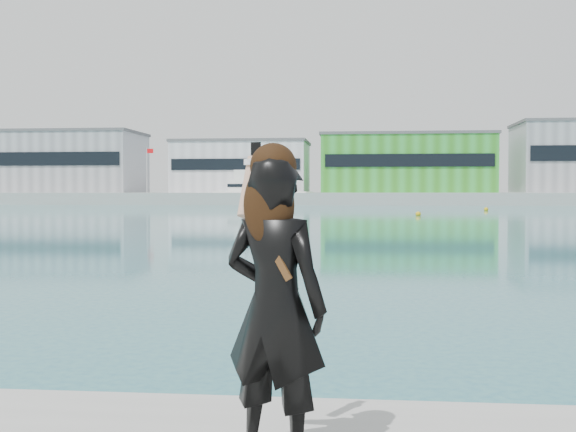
% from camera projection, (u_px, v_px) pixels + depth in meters
% --- Properties ---
extents(far_quay, '(320.00, 40.00, 2.00)m').
position_uv_depth(far_quay, '(361.00, 198.00, 133.35)').
color(far_quay, '#9E9E99').
rests_on(far_quay, ground).
extents(warehouse_grey_left, '(26.52, 16.36, 11.50)m').
position_uv_depth(warehouse_grey_left, '(70.00, 162.00, 136.70)').
color(warehouse_grey_left, gray).
rests_on(warehouse_grey_left, far_quay).
extents(warehouse_white, '(24.48, 15.35, 9.50)m').
position_uv_depth(warehouse_white, '(242.00, 167.00, 133.38)').
color(warehouse_white, silver).
rests_on(warehouse_white, far_quay).
extents(warehouse_green, '(30.60, 16.36, 10.50)m').
position_uv_depth(warehouse_green, '(406.00, 163.00, 130.31)').
color(warehouse_green, green).
rests_on(warehouse_green, far_quay).
extents(flagpole_left, '(1.28, 0.16, 8.00)m').
position_uv_depth(flagpole_left, '(147.00, 167.00, 128.06)').
color(flagpole_left, silver).
rests_on(flagpole_left, far_quay).
extents(flagpole_right, '(1.28, 0.16, 8.00)m').
position_uv_depth(flagpole_right, '(493.00, 166.00, 121.97)').
color(flagpole_right, silver).
rests_on(flagpole_right, far_quay).
extents(motor_yacht, '(17.13, 7.54, 7.73)m').
position_uv_depth(motor_yacht, '(260.00, 192.00, 122.96)').
color(motor_yacht, white).
rests_on(motor_yacht, ground).
extents(buoy_near, '(0.50, 0.50, 0.50)m').
position_uv_depth(buoy_near, '(418.00, 216.00, 66.25)').
color(buoy_near, gold).
rests_on(buoy_near, ground).
extents(buoy_far, '(0.50, 0.50, 0.50)m').
position_uv_depth(buoy_far, '(249.00, 208.00, 94.63)').
color(buoy_far, gold).
rests_on(buoy_far, ground).
extents(buoy_extra, '(0.50, 0.50, 0.50)m').
position_uv_depth(buoy_extra, '(486.00, 211.00, 83.51)').
color(buoy_extra, gold).
rests_on(buoy_extra, ground).
extents(woman, '(0.71, 0.59, 1.76)m').
position_uv_depth(woman, '(275.00, 298.00, 3.95)').
color(woman, black).
rests_on(woman, near_quay).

